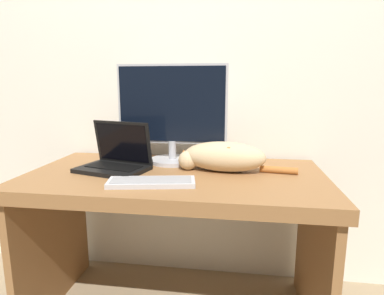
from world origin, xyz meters
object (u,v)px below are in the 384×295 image
at_px(monitor, 172,113).
at_px(laptop, 116,160).
at_px(external_keyboard, 151,182).
at_px(cat, 223,156).

height_order(monitor, laptop, monitor).
xyz_separation_m(monitor, external_keyboard, (-0.01, -0.40, -0.25)).
distance_m(monitor, external_keyboard, 0.47).
height_order(laptop, external_keyboard, laptop).
height_order(monitor, cat, monitor).
relative_size(laptop, external_keyboard, 0.97).
distance_m(laptop, external_keyboard, 0.31).
bearing_deg(cat, external_keyboard, -130.15).
bearing_deg(laptop, cat, 21.66).
distance_m(monitor, laptop, 0.38).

